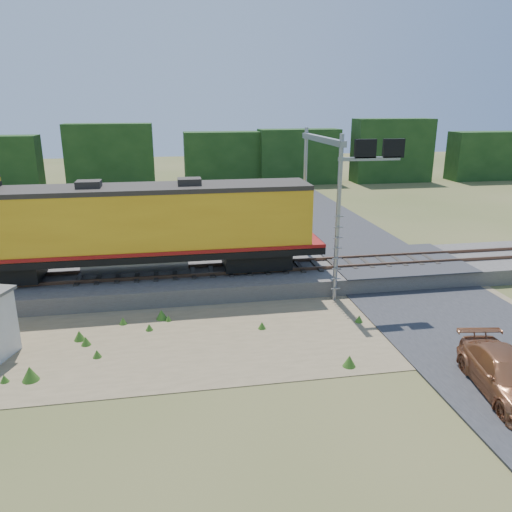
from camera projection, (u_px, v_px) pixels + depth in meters
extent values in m
plane|color=#475123|center=(293.00, 334.00, 19.91)|extent=(140.00, 140.00, 0.00)
cube|color=slate|center=(264.00, 275.00, 25.43)|extent=(70.00, 5.00, 0.80)
cube|color=brown|center=(267.00, 271.00, 24.61)|extent=(70.00, 0.10, 0.16)
cube|color=brown|center=(262.00, 262.00, 25.97)|extent=(70.00, 0.10, 0.16)
cube|color=#8C7754|center=(241.00, 332.00, 20.04)|extent=(26.00, 8.00, 0.03)
cube|color=#38383A|center=(394.00, 260.00, 26.47)|extent=(7.00, 5.20, 0.06)
cube|color=#38383A|center=(310.00, 212.00, 41.76)|extent=(7.00, 24.00, 0.08)
cube|color=#163413|center=(209.00, 156.00, 54.71)|extent=(36.00, 3.00, 6.50)
cube|color=black|center=(5.00, 271.00, 23.12)|extent=(3.28, 2.09, 0.82)
cube|color=black|center=(256.00, 258.00, 25.08)|extent=(3.28, 2.09, 0.82)
cube|color=black|center=(135.00, 253.00, 23.93)|extent=(18.20, 2.73, 0.33)
cylinder|color=gray|center=(136.00, 261.00, 24.06)|extent=(5.00, 1.09, 1.09)
cube|color=gold|center=(133.00, 221.00, 23.46)|extent=(16.83, 2.64, 2.82)
cube|color=maroon|center=(135.00, 247.00, 23.85)|extent=(18.20, 2.78, 0.16)
cube|color=#28231E|center=(130.00, 189.00, 23.02)|extent=(16.83, 2.68, 0.22)
cube|color=#28231E|center=(89.00, 185.00, 22.65)|extent=(1.09, 0.91, 0.41)
cube|color=#28231E|center=(189.00, 183.00, 23.41)|extent=(1.09, 0.91, 0.41)
cylinder|color=gray|center=(338.00, 221.00, 22.26)|extent=(0.20, 0.20, 7.58)
cylinder|color=gray|center=(305.00, 198.00, 27.53)|extent=(0.20, 0.20, 7.58)
cube|color=gray|center=(322.00, 139.00, 23.91)|extent=(0.27, 6.20, 0.27)
cube|color=gray|center=(369.00, 159.00, 21.68)|extent=(2.82, 0.16, 0.16)
cube|color=black|center=(365.00, 149.00, 21.51)|extent=(0.98, 0.16, 0.81)
cube|color=black|center=(394.00, 148.00, 21.73)|extent=(0.98, 0.16, 0.81)
imported|color=#A6653D|center=(507.00, 375.00, 15.65)|extent=(2.47, 4.68, 1.29)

